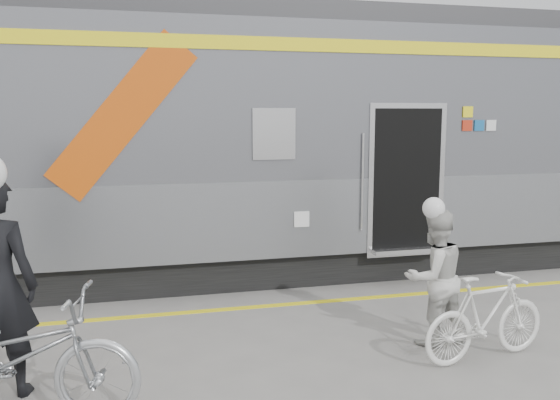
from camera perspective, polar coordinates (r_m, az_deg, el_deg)
name	(u,v)px	position (r m, az deg, el deg)	size (l,w,h in m)	color
ground	(367,370)	(6.20, 8.40, -15.84)	(90.00, 90.00, 0.00)	slate
train	(240,143)	(9.57, -3.83, 5.48)	(24.00, 3.17, 4.10)	black
safety_strip	(306,303)	(8.09, 2.49, -9.86)	(24.00, 0.12, 0.01)	yellow
bicycle_left	(11,357)	(5.47, -24.44, -13.60)	(0.74, 2.11, 1.11)	#B2B6BB
woman	(434,277)	(6.76, 14.61, -7.20)	(0.73, 0.57, 1.50)	beige
bicycle_right	(486,317)	(6.55, 19.21, -10.61)	(0.43, 1.51, 0.91)	white
helmet_woman	(437,199)	(6.59, 14.89, 0.11)	(0.24, 0.24, 0.24)	white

